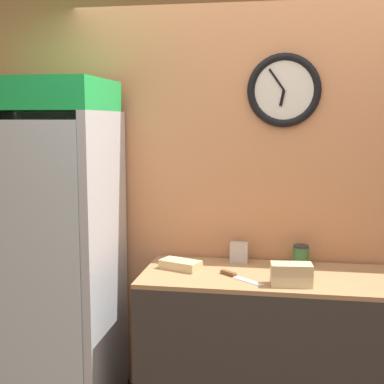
{
  "coord_description": "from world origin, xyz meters",
  "views": [
    {
      "loc": [
        0.07,
        -2.13,
        1.8
      ],
      "look_at": [
        -0.43,
        0.86,
        1.38
      ],
      "focal_mm": 50.0,
      "sensor_mm": 36.0,
      "label": 1
    }
  ],
  "objects_px": {
    "sandwich_flat_left": "(180,265)",
    "chefs_knife": "(236,276)",
    "sandwich_stack_bottom": "(291,280)",
    "condiment_jar": "(301,255)",
    "napkin_dispenser": "(239,252)",
    "beverage_cooler": "(51,234)",
    "sandwich_stack_middle": "(292,269)"
  },
  "relations": [
    {
      "from": "sandwich_stack_bottom",
      "to": "chefs_knife",
      "type": "xyz_separation_m",
      "value": [
        -0.31,
        0.1,
        -0.02
      ]
    },
    {
      "from": "beverage_cooler",
      "to": "sandwich_flat_left",
      "type": "height_order",
      "value": "beverage_cooler"
    },
    {
      "from": "sandwich_stack_middle",
      "to": "condiment_jar",
      "type": "xyz_separation_m",
      "value": [
        0.06,
        0.43,
        -0.03
      ]
    },
    {
      "from": "sandwich_stack_bottom",
      "to": "chefs_knife",
      "type": "height_order",
      "value": "sandwich_stack_bottom"
    },
    {
      "from": "sandwich_flat_left",
      "to": "napkin_dispenser",
      "type": "height_order",
      "value": "napkin_dispenser"
    },
    {
      "from": "sandwich_stack_middle",
      "to": "chefs_knife",
      "type": "height_order",
      "value": "sandwich_stack_middle"
    },
    {
      "from": "condiment_jar",
      "to": "sandwich_stack_middle",
      "type": "bearing_deg",
      "value": -98.38
    },
    {
      "from": "chefs_knife",
      "to": "napkin_dispenser",
      "type": "bearing_deg",
      "value": 91.35
    },
    {
      "from": "napkin_dispenser",
      "to": "sandwich_stack_bottom",
      "type": "bearing_deg",
      "value": -54.11
    },
    {
      "from": "condiment_jar",
      "to": "beverage_cooler",
      "type": "bearing_deg",
      "value": -171.38
    },
    {
      "from": "sandwich_stack_bottom",
      "to": "sandwich_flat_left",
      "type": "relative_size",
      "value": 0.86
    },
    {
      "from": "beverage_cooler",
      "to": "napkin_dispenser",
      "type": "height_order",
      "value": "beverage_cooler"
    },
    {
      "from": "sandwich_flat_left",
      "to": "chefs_knife",
      "type": "distance_m",
      "value": 0.36
    },
    {
      "from": "sandwich_stack_bottom",
      "to": "sandwich_stack_middle",
      "type": "distance_m",
      "value": 0.06
    },
    {
      "from": "sandwich_stack_bottom",
      "to": "napkin_dispenser",
      "type": "height_order",
      "value": "napkin_dispenser"
    },
    {
      "from": "beverage_cooler",
      "to": "condiment_jar",
      "type": "bearing_deg",
      "value": 8.62
    },
    {
      "from": "sandwich_stack_middle",
      "to": "condiment_jar",
      "type": "bearing_deg",
      "value": 81.62
    },
    {
      "from": "chefs_knife",
      "to": "napkin_dispenser",
      "type": "relative_size",
      "value": 2.18
    },
    {
      "from": "beverage_cooler",
      "to": "sandwich_flat_left",
      "type": "bearing_deg",
      "value": 0.58
    },
    {
      "from": "condiment_jar",
      "to": "sandwich_stack_bottom",
      "type": "bearing_deg",
      "value": -98.38
    },
    {
      "from": "beverage_cooler",
      "to": "condiment_jar",
      "type": "distance_m",
      "value": 1.53
    },
    {
      "from": "sandwich_stack_bottom",
      "to": "condiment_jar",
      "type": "relative_size",
      "value": 1.87
    },
    {
      "from": "sandwich_stack_bottom",
      "to": "sandwich_stack_middle",
      "type": "relative_size",
      "value": 1.0
    },
    {
      "from": "sandwich_stack_middle",
      "to": "napkin_dispenser",
      "type": "bearing_deg",
      "value": 125.89
    },
    {
      "from": "sandwich_flat_left",
      "to": "condiment_jar",
      "type": "distance_m",
      "value": 0.74
    },
    {
      "from": "sandwich_flat_left",
      "to": "sandwich_stack_bottom",
      "type": "bearing_deg",
      "value": -18.21
    },
    {
      "from": "sandwich_stack_bottom",
      "to": "condiment_jar",
      "type": "distance_m",
      "value": 0.44
    },
    {
      "from": "sandwich_flat_left",
      "to": "beverage_cooler",
      "type": "bearing_deg",
      "value": -179.42
    },
    {
      "from": "beverage_cooler",
      "to": "sandwich_stack_bottom",
      "type": "bearing_deg",
      "value": -8.01
    },
    {
      "from": "beverage_cooler",
      "to": "sandwich_stack_bottom",
      "type": "relative_size",
      "value": 8.93
    },
    {
      "from": "sandwich_stack_middle",
      "to": "napkin_dispenser",
      "type": "height_order",
      "value": "same"
    },
    {
      "from": "condiment_jar",
      "to": "napkin_dispenser",
      "type": "relative_size",
      "value": 1.01
    }
  ]
}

